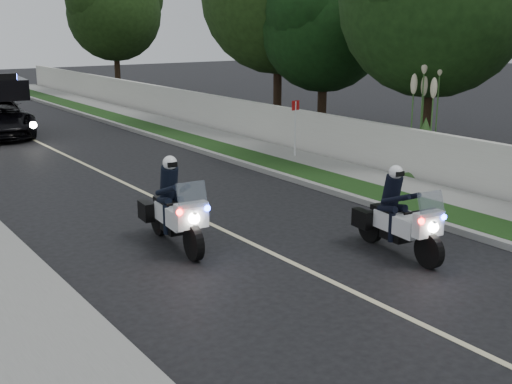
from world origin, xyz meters
TOP-DOWN VIEW (x-y plane):
  - ground at (0.00, 0.00)m, footprint 120.00×120.00m
  - curb_right at (4.10, 10.00)m, footprint 0.20×60.00m
  - grass_verge at (4.80, 10.00)m, footprint 1.20×60.00m
  - sidewalk_right at (6.10, 10.00)m, footprint 1.40×60.00m
  - property_wall at (7.10, 10.00)m, footprint 0.22×60.00m
  - lane_marking at (0.00, 10.00)m, footprint 0.12×50.00m
  - police_moto_left at (-1.38, 3.01)m, footprint 0.99×2.28m
  - police_moto_right at (2.03, 0.09)m, footprint 0.95×2.16m
  - sign_post at (6.00, 8.43)m, footprint 0.35×0.35m
  - pampas_far at (7.60, 4.31)m, footprint 1.75×1.75m
  - tree_right_b at (9.28, 5.73)m, footprint 7.88×7.88m
  - tree_right_c at (9.86, 11.61)m, footprint 6.29×6.29m
  - tree_right_d at (9.68, 14.37)m, footprint 7.84×7.84m
  - tree_right_e at (9.56, 31.30)m, footprint 7.36×7.36m

SIDE VIEW (x-z plane):
  - ground at x=0.00m, z-range 0.00..0.00m
  - police_moto_left at x=-1.38m, z-range -0.94..0.94m
  - police_moto_right at x=2.03m, z-range -0.89..0.89m
  - sign_post at x=6.00m, z-range -1.03..1.03m
  - pampas_far at x=7.60m, z-range -2.01..2.01m
  - tree_right_b at x=9.28m, z-range -4.96..4.96m
  - tree_right_c at x=9.86m, z-range -4.15..4.15m
  - tree_right_d at x=9.68m, z-range -5.41..5.41m
  - tree_right_e at x=9.56m, z-range -4.88..4.88m
  - lane_marking at x=0.00m, z-range 0.00..0.01m
  - curb_right at x=4.10m, z-range 0.00..0.15m
  - grass_verge at x=4.80m, z-range 0.00..0.16m
  - sidewalk_right at x=6.10m, z-range 0.00..0.16m
  - property_wall at x=7.10m, z-range 0.00..1.50m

